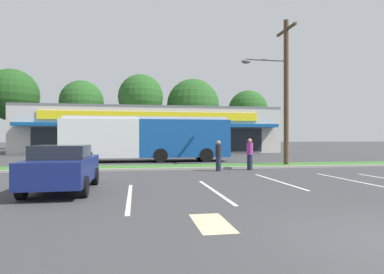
{
  "coord_description": "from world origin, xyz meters",
  "views": [
    {
      "loc": [
        -4.36,
        -4.74,
        1.77
      ],
      "look_at": [
        -0.4,
        18.1,
        1.8
      ],
      "focal_mm": 30.28,
      "sensor_mm": 36.0,
      "label": 1
    }
  ],
  "objects_px": {
    "utility_pole": "(284,88)",
    "bus_stop_bench": "(44,163)",
    "car_0": "(63,167)",
    "pedestrian_by_pole": "(250,154)",
    "pedestrian_near_bench": "(218,156)",
    "city_bus": "(147,137)"
  },
  "relations": [
    {
      "from": "utility_pole",
      "to": "bus_stop_bench",
      "type": "relative_size",
      "value": 5.63
    },
    {
      "from": "car_0",
      "to": "pedestrian_by_pole",
      "type": "height_order",
      "value": "pedestrian_by_pole"
    },
    {
      "from": "utility_pole",
      "to": "pedestrian_near_bench",
      "type": "distance_m",
      "value": 6.52
    },
    {
      "from": "pedestrian_by_pole",
      "to": "utility_pole",
      "type": "bearing_deg",
      "value": 173.79
    },
    {
      "from": "car_0",
      "to": "bus_stop_bench",
      "type": "bearing_deg",
      "value": 20.1
    },
    {
      "from": "city_bus",
      "to": "car_0",
      "type": "relative_size",
      "value": 2.83
    },
    {
      "from": "bus_stop_bench",
      "to": "utility_pole",
      "type": "bearing_deg",
      "value": -172.68
    },
    {
      "from": "pedestrian_near_bench",
      "to": "pedestrian_by_pole",
      "type": "height_order",
      "value": "pedestrian_by_pole"
    },
    {
      "from": "pedestrian_near_bench",
      "to": "bus_stop_bench",
      "type": "bearing_deg",
      "value": 82.53
    },
    {
      "from": "bus_stop_bench",
      "to": "pedestrian_near_bench",
      "type": "distance_m",
      "value": 8.75
    },
    {
      "from": "bus_stop_bench",
      "to": "pedestrian_by_pole",
      "type": "bearing_deg",
      "value": 179.25
    },
    {
      "from": "pedestrian_by_pole",
      "to": "car_0",
      "type": "bearing_deg",
      "value": -5.85
    },
    {
      "from": "city_bus",
      "to": "pedestrian_by_pole",
      "type": "bearing_deg",
      "value": 127.25
    },
    {
      "from": "utility_pole",
      "to": "car_0",
      "type": "height_order",
      "value": "utility_pole"
    },
    {
      "from": "utility_pole",
      "to": "pedestrian_near_bench",
      "type": "relative_size",
      "value": 5.62
    },
    {
      "from": "bus_stop_bench",
      "to": "car_0",
      "type": "height_order",
      "value": "car_0"
    },
    {
      "from": "utility_pole",
      "to": "city_bus",
      "type": "distance_m",
      "value": 10.16
    },
    {
      "from": "bus_stop_bench",
      "to": "car_0",
      "type": "distance_m",
      "value": 6.08
    },
    {
      "from": "car_0",
      "to": "pedestrian_by_pole",
      "type": "xyz_separation_m",
      "value": [
        8.46,
        5.56,
        0.07
      ]
    },
    {
      "from": "bus_stop_bench",
      "to": "car_0",
      "type": "relative_size",
      "value": 0.38
    },
    {
      "from": "city_bus",
      "to": "car_0",
      "type": "height_order",
      "value": "city_bus"
    },
    {
      "from": "car_0",
      "to": "pedestrian_near_bench",
      "type": "bearing_deg",
      "value": -51.25
    }
  ]
}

